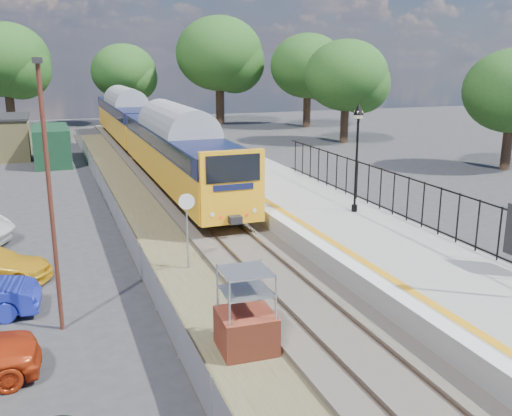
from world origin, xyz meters
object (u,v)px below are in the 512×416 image
victorian_lamp_north (358,132)px  brick_plinth (246,312)px  train (146,129)px  carpark_lamp (49,183)px  speed_sign (187,219)px

victorian_lamp_north → brick_plinth: size_ratio=2.07×
train → carpark_lamp: (-6.86, -26.22, 1.79)m
victorian_lamp_north → train: bearing=104.2°
train → brick_plinth: bearing=-94.9°
train → brick_plinth: train is taller
speed_sign → victorian_lamp_north: bearing=21.3°
victorian_lamp_north → train: 21.66m
carpark_lamp → victorian_lamp_north: bearing=23.6°
brick_plinth → train: bearing=85.1°
brick_plinth → carpark_lamp: 6.07m
train → brick_plinth: (-2.50, -29.13, -1.28)m
speed_sign → carpark_lamp: size_ratio=0.38×
carpark_lamp → speed_sign: bearing=36.7°
brick_plinth → carpark_lamp: size_ratio=0.31×
speed_sign → carpark_lamp: 5.89m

